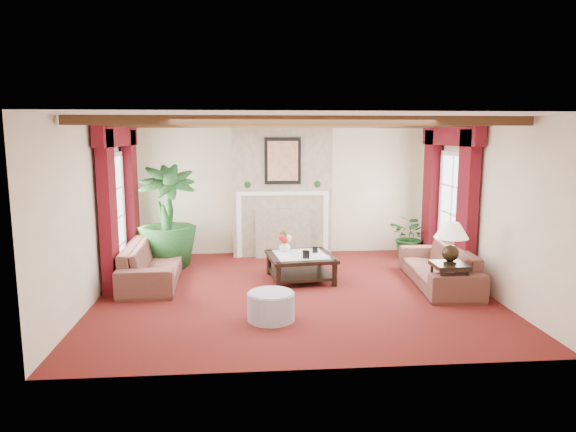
{
  "coord_description": "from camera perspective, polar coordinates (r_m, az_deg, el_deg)",
  "views": [
    {
      "loc": [
        -0.75,
        -7.83,
        2.47
      ],
      "look_at": [
        -0.06,
        0.4,
        1.15
      ],
      "focal_mm": 32.0,
      "sensor_mm": 36.0,
      "label": 1
    }
  ],
  "objects": [
    {
      "name": "ceiling",
      "position": [
        7.87,
        0.67,
        10.74
      ],
      "size": [
        6.0,
        6.0,
        0.0
      ],
      "primitive_type": "plane",
      "rotation": [
        3.14,
        0.0,
        0.0
      ],
      "color": "white",
      "rests_on": "floor"
    },
    {
      "name": "coffee_table",
      "position": [
        8.81,
        1.39,
        -5.74
      ],
      "size": [
        1.19,
        1.19,
        0.44
      ],
      "primitive_type": null,
      "rotation": [
        0.0,
        0.0,
        0.12
      ],
      "color": "black",
      "rests_on": "ground"
    },
    {
      "name": "ottoman",
      "position": [
        6.99,
        -1.9,
        -10.02
      ],
      "size": [
        0.64,
        0.64,
        0.37
      ],
      "primitive_type": "cylinder",
      "color": "gray",
      "rests_on": "ground"
    },
    {
      "name": "potted_palm",
      "position": [
        9.87,
        -13.2,
        -2.48
      ],
      "size": [
        1.9,
        2.38,
        1.07
      ],
      "primitive_type": "imported",
      "rotation": [
        0.0,
        0.0,
        0.23
      ],
      "color": "black",
      "rests_on": "ground"
    },
    {
      "name": "curtains_right",
      "position": [
        9.54,
        17.65,
        9.13
      ],
      "size": [
        0.2,
        2.4,
        2.55
      ],
      "primitive_type": null,
      "color": "#4A090F",
      "rests_on": "ground"
    },
    {
      "name": "back_wall",
      "position": [
        10.67,
        -0.75,
        3.04
      ],
      "size": [
        6.0,
        0.02,
        2.7
      ],
      "primitive_type": "cube",
      "color": "beige",
      "rests_on": "ground"
    },
    {
      "name": "book",
      "position": [
        8.56,
        3.02,
        -3.64
      ],
      "size": [
        0.23,
        0.2,
        0.3
      ],
      "primitive_type": "imported",
      "rotation": [
        0.0,
        0.0,
        0.46
      ],
      "color": "black",
      "rests_on": "coffee_table"
    },
    {
      "name": "photo_frame_b",
      "position": [
        8.86,
        3.02,
        -3.8
      ],
      "size": [
        0.09,
        0.03,
        0.12
      ],
      "primitive_type": null,
      "rotation": [
        0.0,
        0.0,
        -0.11
      ],
      "color": "black",
      "rests_on": "coffee_table"
    },
    {
      "name": "curtains_left",
      "position": [
        9.08,
        -18.49,
        9.11
      ],
      "size": [
        0.2,
        2.4,
        2.55
      ],
      "primitive_type": null,
      "color": "#4A090F",
      "rests_on": "ground"
    },
    {
      "name": "left_wall",
      "position": [
        8.22,
        -20.64,
        0.65
      ],
      "size": [
        0.02,
        5.5,
        2.7
      ],
      "primitive_type": "cube",
      "color": "beige",
      "rests_on": "ground"
    },
    {
      "name": "french_door_left",
      "position": [
        9.11,
        -19.03,
        6.44
      ],
      "size": [
        0.1,
        1.1,
        2.16
      ],
      "primitive_type": null,
      "color": "white",
      "rests_on": "ground"
    },
    {
      "name": "photo_frame_a",
      "position": [
        8.44,
        2.02,
        -4.33
      ],
      "size": [
        0.11,
        0.06,
        0.15
      ],
      "primitive_type": null,
      "rotation": [
        0.0,
        0.0,
        -0.4
      ],
      "color": "black",
      "rests_on": "coffee_table"
    },
    {
      "name": "flower_vase",
      "position": [
        8.97,
        -0.37,
        -3.35
      ],
      "size": [
        0.27,
        0.27,
        0.2
      ],
      "primitive_type": "imported",
      "rotation": [
        0.0,
        0.0,
        0.16
      ],
      "color": "silver",
      "rests_on": "coffee_table"
    },
    {
      "name": "table_lamp",
      "position": [
        7.95,
        17.64,
        -2.8
      ],
      "size": [
        0.5,
        0.5,
        0.63
      ],
      "primitive_type": null,
      "color": "black",
      "rests_on": "side_table"
    },
    {
      "name": "sofa_left",
      "position": [
        8.98,
        -14.79,
        -4.33
      ],
      "size": [
        2.27,
        0.81,
        0.87
      ],
      "primitive_type": "imported",
      "rotation": [
        0.0,
        0.0,
        1.61
      ],
      "color": "black",
      "rests_on": "ground"
    },
    {
      "name": "ceiling_beams",
      "position": [
        7.87,
        0.67,
        10.3
      ],
      "size": [
        6.0,
        3.0,
        0.12
      ],
      "primitive_type": null,
      "color": "#342110",
      "rests_on": "ceiling"
    },
    {
      "name": "small_plant",
      "position": [
        10.58,
        13.45,
        -2.76
      ],
      "size": [
        1.64,
        1.65,
        0.69
      ],
      "primitive_type": "imported",
      "rotation": [
        0.0,
        0.0,
        -0.94
      ],
      "color": "black",
      "rests_on": "ground"
    },
    {
      "name": "sofa_right",
      "position": [
        8.85,
        16.43,
        -4.69
      ],
      "size": [
        2.25,
        0.93,
        0.84
      ],
      "primitive_type": "imported",
      "rotation": [
        0.0,
        0.0,
        -1.64
      ],
      "color": "black",
      "rests_on": "ground"
    },
    {
      "name": "right_wall",
      "position": [
        8.75,
        20.6,
        1.13
      ],
      "size": [
        0.02,
        5.5,
        2.7
      ],
      "primitive_type": "cube",
      "color": "beige",
      "rests_on": "ground"
    },
    {
      "name": "floor",
      "position": [
        8.25,
        0.64,
        -8.37
      ],
      "size": [
        6.0,
        6.0,
        0.0
      ],
      "primitive_type": "plane",
      "color": "#3D0B0C",
      "rests_on": "ground"
    },
    {
      "name": "french_door_right",
      "position": [
        9.59,
        18.14,
        6.59
      ],
      "size": [
        0.1,
        1.1,
        2.16
      ],
      "primitive_type": null,
      "color": "white",
      "rests_on": "ground"
    },
    {
      "name": "side_table",
      "position": [
        8.09,
        17.44,
        -7.01
      ],
      "size": [
        0.56,
        0.56,
        0.58
      ],
      "primitive_type": null,
      "rotation": [
        0.0,
        0.0,
        0.15
      ],
      "color": "black",
      "rests_on": "ground"
    },
    {
      "name": "fireplace",
      "position": [
        10.41,
        -0.69,
        10.33
      ],
      "size": [
        2.0,
        0.52,
        2.7
      ],
      "primitive_type": null,
      "color": "tan",
      "rests_on": "ground"
    }
  ]
}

